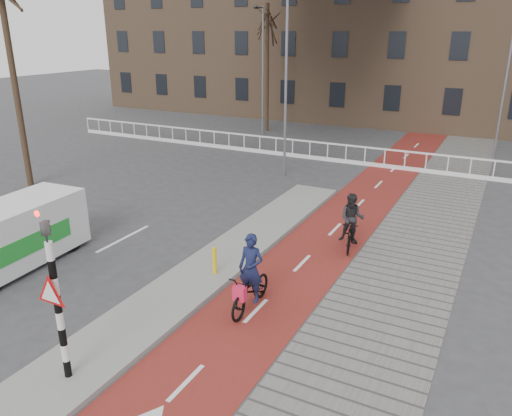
% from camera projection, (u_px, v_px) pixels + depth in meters
% --- Properties ---
extents(ground, '(120.00, 120.00, 0.00)m').
position_uv_depth(ground, '(157.00, 337.00, 11.30)').
color(ground, '#38383A').
rests_on(ground, ground).
extents(bike_lane, '(2.50, 60.00, 0.01)m').
position_uv_depth(bike_lane, '(352.00, 212.00, 19.02)').
color(bike_lane, maroon).
rests_on(bike_lane, ground).
extents(sidewalk, '(3.00, 60.00, 0.01)m').
position_uv_depth(sidewalk, '(428.00, 224.00, 17.81)').
color(sidewalk, slate).
rests_on(sidewalk, ground).
extents(curb_island, '(1.80, 16.00, 0.12)m').
position_uv_depth(curb_island, '(221.00, 260.00, 14.93)').
color(curb_island, gray).
rests_on(curb_island, ground).
extents(traffic_signal, '(0.80, 0.80, 3.68)m').
position_uv_depth(traffic_signal, '(55.00, 292.00, 9.20)').
color(traffic_signal, black).
rests_on(traffic_signal, curb_island).
extents(bollard, '(0.12, 0.12, 0.78)m').
position_uv_depth(bollard, '(215.00, 261.00, 13.85)').
color(bollard, yellow).
rests_on(bollard, curb_island).
extents(cyclist_near, '(0.70, 1.92, 1.98)m').
position_uv_depth(cyclist_near, '(251.00, 285.00, 12.20)').
color(cyclist_near, black).
rests_on(cyclist_near, bike_lane).
extents(cyclist_far, '(0.86, 1.73, 1.82)m').
position_uv_depth(cyclist_far, '(351.00, 227.00, 15.56)').
color(cyclist_far, black).
rests_on(cyclist_far, bike_lane).
extents(van, '(2.01, 4.45, 1.87)m').
position_uv_depth(van, '(12.00, 235.00, 14.39)').
color(van, silver).
rests_on(van, ground).
extents(railing, '(28.00, 0.10, 0.99)m').
position_uv_depth(railing, '(276.00, 149.00, 27.58)').
color(railing, silver).
rests_on(railing, ground).
extents(townhouse_row, '(46.00, 10.00, 15.90)m').
position_uv_depth(townhouse_row, '(388.00, 11.00, 36.72)').
color(townhouse_row, '#7F6047').
rests_on(townhouse_row, ground).
extents(tree_left, '(0.26, 0.26, 9.79)m').
position_uv_depth(tree_left, '(13.00, 72.00, 20.63)').
color(tree_left, '#2F2115').
rests_on(tree_left, ground).
extents(tree_mid, '(0.25, 0.25, 8.16)m').
position_uv_depth(tree_mid, '(267.00, 69.00, 33.01)').
color(tree_mid, '#2F2115').
rests_on(tree_mid, ground).
extents(streetlight_near, '(0.12, 0.12, 8.71)m').
position_uv_depth(streetlight_near, '(286.00, 82.00, 22.15)').
color(streetlight_near, slate).
rests_on(streetlight_near, ground).
extents(streetlight_left, '(0.12, 0.12, 7.92)m').
position_uv_depth(streetlight_left, '(263.00, 73.00, 31.67)').
color(streetlight_left, slate).
rests_on(streetlight_left, ground).
extents(streetlight_right, '(0.12, 0.12, 7.64)m').
position_uv_depth(streetlight_right, '(505.00, 86.00, 25.78)').
color(streetlight_right, slate).
rests_on(streetlight_right, ground).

